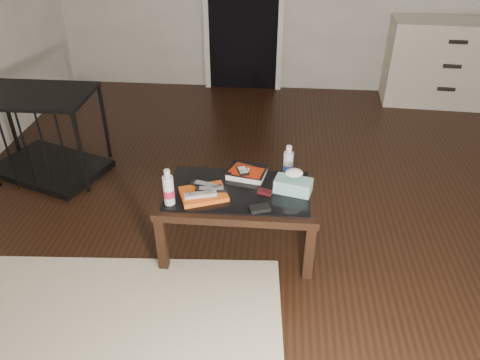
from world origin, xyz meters
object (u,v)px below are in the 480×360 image
object	(u,v)px
water_bottle_right	(288,162)
tissue_box	(293,186)
coffee_table	(238,198)
dresser	(444,63)
textbook	(247,172)
water_bottle_left	(168,187)
pet_crate	(46,147)

from	to	relation	value
water_bottle_right	tissue_box	xyz separation A→B (m)	(0.04, -0.16, -0.07)
coffee_table	tissue_box	world-z (taller)	tissue_box
dresser	textbook	distance (m)	3.15
textbook	tissue_box	distance (m)	0.35
coffee_table	water_bottle_left	xyz separation A→B (m)	(-0.41, -0.18, 0.18)
dresser	water_bottle_right	world-z (taller)	dresser
pet_crate	water_bottle_right	world-z (taller)	pet_crate
dresser	tissue_box	world-z (taller)	dresser
water_bottle_right	tissue_box	world-z (taller)	water_bottle_right
dresser	textbook	bearing A→B (deg)	-125.00
textbook	water_bottle_right	xyz separation A→B (m)	(0.27, -0.00, 0.10)
textbook	water_bottle_left	bearing A→B (deg)	-129.65
dresser	coffee_table	bearing A→B (deg)	-123.66
coffee_table	dresser	xyz separation A→B (m)	(2.00, 2.65, 0.05)
coffee_table	pet_crate	world-z (taller)	pet_crate
coffee_table	tissue_box	bearing A→B (deg)	1.58
textbook	water_bottle_right	bearing A→B (deg)	10.85
coffee_table	textbook	bearing A→B (deg)	76.77
dresser	textbook	world-z (taller)	dresser
pet_crate	water_bottle_left	distance (m)	1.68
pet_crate	water_bottle_left	size ratio (longest dim) A/B	4.42
pet_crate	water_bottle_right	size ratio (longest dim) A/B	4.42
textbook	water_bottle_left	size ratio (longest dim) A/B	1.05
dresser	water_bottle_right	distance (m)	3.00
textbook	water_bottle_right	size ratio (longest dim) A/B	1.05
pet_crate	textbook	bearing A→B (deg)	-0.30
pet_crate	tissue_box	world-z (taller)	pet_crate
water_bottle_left	pet_crate	bearing A→B (deg)	141.94
water_bottle_left	tissue_box	xyz separation A→B (m)	(0.75, 0.19, -0.07)
dresser	pet_crate	size ratio (longest dim) A/B	1.17
water_bottle_right	textbook	bearing A→B (deg)	179.12
water_bottle_left	water_bottle_right	world-z (taller)	same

